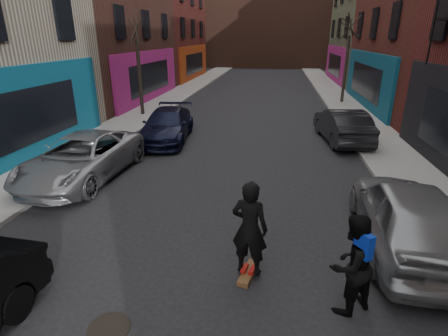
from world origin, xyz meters
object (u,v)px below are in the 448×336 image
(parked_left_end, at_px, (167,125))
(parked_right_far, at_px, (407,215))
(tree_left_far, at_px, (138,57))
(skateboarder, at_px, (250,228))
(pedestrian, at_px, (351,264))
(parked_left_far, at_px, (82,157))
(manhole, at_px, (109,328))
(tree_right_far, at_px, (348,51))
(parked_right_end, at_px, (342,125))
(skateboard, at_px, (248,273))

(parked_left_end, height_order, parked_right_far, parked_right_far)
(tree_left_far, relative_size, skateboarder, 3.36)
(parked_left_end, bearing_deg, pedestrian, -62.91)
(parked_right_far, relative_size, skateboarder, 2.44)
(parked_left_far, height_order, pedestrian, pedestrian)
(parked_left_end, relative_size, manhole, 6.84)
(tree_left_far, height_order, tree_right_far, tree_right_far)
(parked_right_end, relative_size, skateboard, 5.61)
(parked_right_far, height_order, parked_right_end, parked_right_far)
(tree_right_far, xyz_separation_m, parked_left_far, (-10.80, -15.58, -2.81))
(parked_right_far, bearing_deg, parked_right_end, -86.48)
(parked_right_end, height_order, pedestrian, pedestrian)
(parked_left_far, height_order, skateboard, parked_left_far)
(parked_right_end, bearing_deg, skateboard, 64.27)
(parked_left_end, distance_m, skateboarder, 10.14)
(tree_left_far, relative_size, parked_left_end, 1.36)
(tree_left_far, distance_m, pedestrian, 17.37)
(tree_left_far, xyz_separation_m, parked_right_end, (10.80, -3.79, -2.64))
(tree_left_far, xyz_separation_m, parked_right_far, (10.80, -12.34, -2.58))
(tree_right_far, bearing_deg, skateboarder, -103.98)
(parked_left_far, height_order, manhole, parked_left_far)
(skateboard, distance_m, pedestrian, 2.06)
(skateboard, bearing_deg, tree_right_far, 88.69)
(parked_left_far, bearing_deg, skateboard, -33.49)
(parked_left_end, bearing_deg, tree_right_far, 43.53)
(tree_left_far, xyz_separation_m, parked_left_far, (1.60, -9.58, -2.66))
(pedestrian, xyz_separation_m, manhole, (-3.89, -1.04, -0.91))
(parked_left_end, xyz_separation_m, skateboarder, (4.45, -9.10, 0.37))
(tree_left_far, xyz_separation_m, manhole, (5.32, -15.57, -3.37))
(parked_right_end, distance_m, skateboarder, 10.63)
(skateboard, bearing_deg, manhole, -128.94)
(parked_left_far, relative_size, skateboarder, 2.69)
(parked_right_end, height_order, manhole, parked_right_end)
(parked_left_far, bearing_deg, manhole, -55.39)
(parked_right_end, height_order, skateboard, parked_right_end)
(parked_left_end, bearing_deg, skateboard, -69.29)
(tree_left_far, xyz_separation_m, skateboard, (7.45, -13.88, -3.33))
(skateboard, bearing_deg, parked_left_end, 128.74)
(tree_right_far, relative_size, parked_right_far, 1.44)
(parked_left_far, bearing_deg, pedestrian, -30.27)
(manhole, bearing_deg, pedestrian, 15.01)
(tree_left_far, bearing_deg, manhole, -71.15)
(parked_left_far, relative_size, parked_right_end, 1.16)
(tree_left_far, xyz_separation_m, tree_right_far, (12.40, 6.00, 0.15))
(parked_left_far, relative_size, parked_right_far, 1.10)
(parked_left_far, xyz_separation_m, skateboard, (5.85, -4.30, -0.67))
(parked_right_far, relative_size, parked_right_end, 1.05)
(parked_right_far, bearing_deg, tree_right_far, -91.47)
(skateboarder, relative_size, manhole, 2.76)
(skateboard, height_order, skateboarder, skateboarder)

